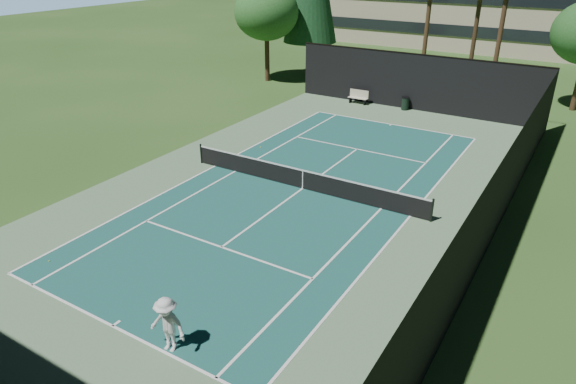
% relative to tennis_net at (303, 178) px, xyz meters
% --- Properties ---
extents(ground, '(160.00, 160.00, 0.00)m').
position_rel_tennis_net_xyz_m(ground, '(0.00, 0.00, -0.56)').
color(ground, '#2B4F1D').
rests_on(ground, ground).
extents(apron_slab, '(18.00, 32.00, 0.01)m').
position_rel_tennis_net_xyz_m(apron_slab, '(0.00, 0.00, -0.55)').
color(apron_slab, '#5C7E58').
rests_on(apron_slab, ground).
extents(court_surface, '(10.97, 23.77, 0.01)m').
position_rel_tennis_net_xyz_m(court_surface, '(0.00, 0.00, -0.55)').
color(court_surface, '#1A544D').
rests_on(court_surface, ground).
extents(court_lines, '(11.07, 23.87, 0.01)m').
position_rel_tennis_net_xyz_m(court_lines, '(0.00, 0.00, -0.54)').
color(court_lines, white).
rests_on(court_lines, ground).
extents(tennis_net, '(12.90, 0.10, 1.10)m').
position_rel_tennis_net_xyz_m(tennis_net, '(0.00, 0.00, 0.00)').
color(tennis_net, black).
rests_on(tennis_net, ground).
extents(fence, '(18.04, 32.05, 4.03)m').
position_rel_tennis_net_xyz_m(fence, '(0.00, 0.06, 1.45)').
color(fence, black).
rests_on(fence, ground).
extents(player, '(1.24, 0.79, 1.82)m').
position_rel_tennis_net_xyz_m(player, '(2.24, -11.69, 0.35)').
color(player, silver).
rests_on(player, ground).
extents(tennis_ball_a, '(0.06, 0.06, 0.06)m').
position_rel_tennis_net_xyz_m(tennis_ball_a, '(-4.92, -10.60, -0.53)').
color(tennis_ball_a, '#B7DA31').
rests_on(tennis_ball_a, ground).
extents(tennis_ball_b, '(0.06, 0.06, 0.06)m').
position_rel_tennis_net_xyz_m(tennis_ball_b, '(-1.10, 1.35, -0.53)').
color(tennis_ball_b, yellow).
rests_on(tennis_ball_b, ground).
extents(tennis_ball_c, '(0.07, 0.07, 0.07)m').
position_rel_tennis_net_xyz_m(tennis_ball_c, '(3.55, 1.59, -0.52)').
color(tennis_ball_c, '#B8CD2E').
rests_on(tennis_ball_c, ground).
extents(tennis_ball_d, '(0.07, 0.07, 0.07)m').
position_rel_tennis_net_xyz_m(tennis_ball_d, '(-4.99, 3.66, -0.52)').
color(tennis_ball_d, yellow).
rests_on(tennis_ball_d, ground).
extents(park_bench, '(1.50, 0.45, 1.02)m').
position_rel_tennis_net_xyz_m(park_bench, '(-4.03, 15.42, -0.01)').
color(park_bench, beige).
rests_on(park_bench, ground).
extents(trash_bin, '(0.56, 0.56, 0.95)m').
position_rel_tennis_net_xyz_m(trash_bin, '(-0.43, 15.65, -0.08)').
color(trash_bin, black).
rests_on(trash_bin, ground).
extents(decid_tree_c, '(5.44, 5.44, 8.09)m').
position_rel_tennis_net_xyz_m(decid_tree_c, '(-14.00, 18.00, 5.21)').
color(decid_tree_c, '#4A321F').
rests_on(decid_tree_c, ground).
extents(campus_building, '(40.50, 12.50, 8.30)m').
position_rel_tennis_net_xyz_m(campus_building, '(0.00, 45.98, 3.65)').
color(campus_building, '#B6AA8D').
rests_on(campus_building, ground).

